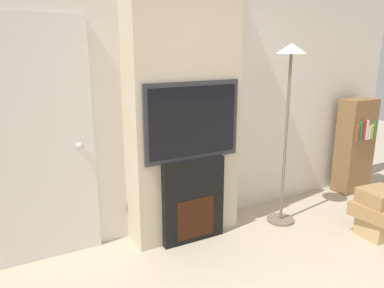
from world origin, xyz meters
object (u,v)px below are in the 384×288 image
(television, at_px, (192,121))
(box_stack, at_px, (379,212))
(fireplace, at_px, (192,200))
(floor_lamp, at_px, (289,92))
(bookshelf, at_px, (355,146))

(television, bearing_deg, box_stack, -26.34)
(fireplace, height_order, television, television)
(box_stack, bearing_deg, floor_lamp, 131.72)
(floor_lamp, bearing_deg, fireplace, 173.44)
(floor_lamp, xyz_separation_m, bookshelf, (1.39, 0.24, -0.79))
(box_stack, relative_size, bookshelf, 0.40)
(fireplace, xyz_separation_m, box_stack, (1.64, -0.81, -0.15))
(fireplace, relative_size, bookshelf, 0.68)
(television, bearing_deg, fireplace, 90.00)
(television, height_order, bookshelf, television)
(fireplace, bearing_deg, bookshelf, 3.02)
(television, relative_size, box_stack, 1.94)
(fireplace, height_order, floor_lamp, floor_lamp)
(fireplace, distance_m, television, 0.76)
(box_stack, bearing_deg, television, 153.66)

